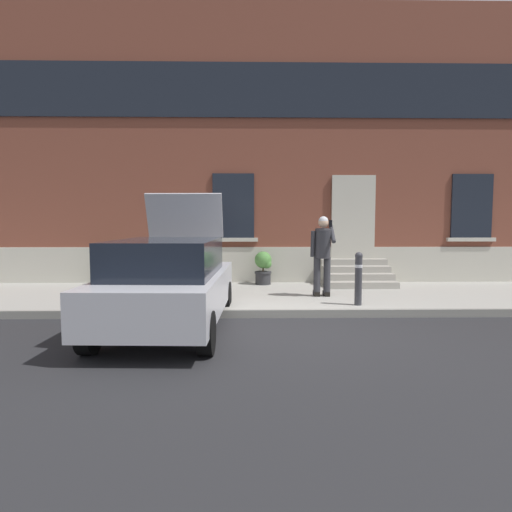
% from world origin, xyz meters
% --- Properties ---
extents(ground_plane, '(80.00, 80.00, 0.00)m').
position_xyz_m(ground_plane, '(0.00, 0.00, 0.00)').
color(ground_plane, '#232326').
extents(sidewalk, '(24.00, 3.60, 0.15)m').
position_xyz_m(sidewalk, '(0.00, 2.80, 0.07)').
color(sidewalk, '#99968E').
rests_on(sidewalk, ground).
extents(curb_edge, '(24.00, 0.12, 0.15)m').
position_xyz_m(curb_edge, '(0.00, 0.94, 0.07)').
color(curb_edge, gray).
rests_on(curb_edge, ground).
extents(building_facade, '(24.00, 1.52, 7.50)m').
position_xyz_m(building_facade, '(0.00, 5.29, 3.73)').
color(building_facade, brown).
rests_on(building_facade, ground).
extents(entrance_stoop, '(1.74, 1.28, 0.64)m').
position_xyz_m(entrance_stoop, '(1.95, 4.12, 0.39)').
color(entrance_stoop, '#9E998E').
rests_on(entrance_stoop, sidewalk).
extents(hatchback_car_silver, '(1.92, 4.13, 2.34)m').
position_xyz_m(hatchback_car_silver, '(-2.17, 0.09, 0.80)').
color(hatchback_car_silver, '#B7B7BF').
rests_on(hatchback_car_silver, ground).
extents(bollard_near_person, '(0.15, 0.15, 1.04)m').
position_xyz_m(bollard_near_person, '(1.29, 1.35, 0.71)').
color(bollard_near_person, '#333338').
rests_on(bollard_near_person, sidewalk).
extents(person_on_phone, '(0.51, 0.49, 1.75)m').
position_xyz_m(person_on_phone, '(0.75, 2.33, 1.15)').
color(person_on_phone, '#2D2D33').
rests_on(person_on_phone, sidewalk).
extents(planter_cream, '(0.44, 0.44, 0.86)m').
position_xyz_m(planter_cream, '(-4.52, 4.12, 0.61)').
color(planter_cream, beige).
rests_on(planter_cream, sidewalk).
extents(planter_terracotta, '(0.44, 0.44, 0.86)m').
position_xyz_m(planter_terracotta, '(-2.49, 4.10, 0.61)').
color(planter_terracotta, '#B25B38').
rests_on(planter_terracotta, sidewalk).
extents(planter_charcoal, '(0.44, 0.44, 0.86)m').
position_xyz_m(planter_charcoal, '(-0.47, 4.19, 0.61)').
color(planter_charcoal, '#2D2D30').
rests_on(planter_charcoal, sidewalk).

